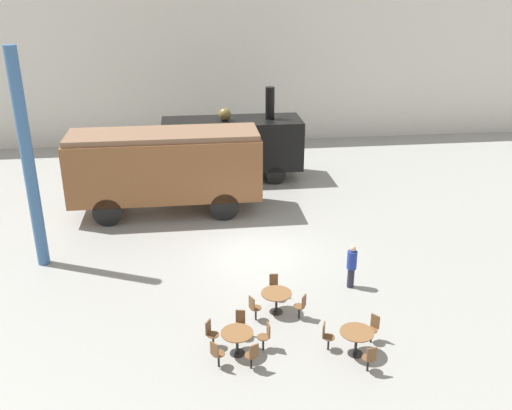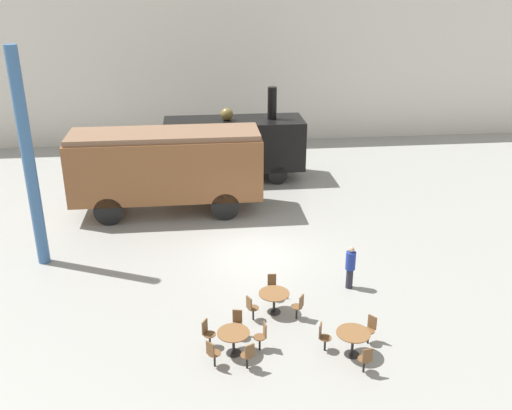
{
  "view_description": "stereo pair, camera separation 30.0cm",
  "coord_description": "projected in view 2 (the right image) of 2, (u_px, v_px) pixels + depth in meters",
  "views": [
    {
      "loc": [
        -2.41,
        -19.73,
        10.27
      ],
      "look_at": [
        0.17,
        1.0,
        1.6
      ],
      "focal_mm": 40.0,
      "sensor_mm": 36.0,
      "label": 1
    },
    {
      "loc": [
        -2.11,
        -19.76,
        10.27
      ],
      "look_at": [
        0.17,
        1.0,
        1.6
      ],
      "focal_mm": 40.0,
      "sensor_mm": 36.0,
      "label": 2
    }
  ],
  "objects": [
    {
      "name": "cafe_table_mid",
      "position": [
        274.0,
        296.0,
        18.2
      ],
      "size": [
        0.99,
        0.99,
        0.71
      ],
      "color": "black",
      "rests_on": "ground_plane"
    },
    {
      "name": "passenger_coach_wooden",
      "position": [
        166.0,
        165.0,
        25.2
      ],
      "size": [
        8.37,
        2.58,
        3.76
      ],
      "color": "brown",
      "rests_on": "ground_plane"
    },
    {
      "name": "visitor_person",
      "position": [
        350.0,
        266.0,
        19.53
      ],
      "size": [
        0.34,
        0.34,
        1.59
      ],
      "color": "#262633",
      "rests_on": "ground_plane"
    },
    {
      "name": "cafe_chair_1",
      "position": [
        366.0,
        358.0,
        15.43
      ],
      "size": [
        0.36,
        0.37,
        0.87
      ],
      "rotation": [
        0.0,
        0.0,
        8.0
      ],
      "color": "black",
      "rests_on": "ground_plane"
    },
    {
      "name": "cafe_chair_5",
      "position": [
        251.0,
        307.0,
        17.8
      ],
      "size": [
        0.4,
        0.39,
        0.87
      ],
      "rotation": [
        0.0,
        0.0,
        13.03
      ],
      "color": "black",
      "rests_on": "ground_plane"
    },
    {
      "name": "cafe_chair_10",
      "position": [
        237.0,
        322.0,
        17.04
      ],
      "size": [
        0.36,
        0.38,
        0.87
      ],
      "rotation": [
        0.0,
        0.0,
        10.79
      ],
      "color": "black",
      "rests_on": "ground_plane"
    },
    {
      "name": "backdrop_wall",
      "position": [
        227.0,
        70.0,
        35.02
      ],
      "size": [
        44.0,
        0.15,
        9.0
      ],
      "color": "silver",
      "rests_on": "ground_plane"
    },
    {
      "name": "cafe_chair_2",
      "position": [
        370.0,
        328.0,
        16.76
      ],
      "size": [
        0.41,
        0.4,
        0.87
      ],
      "rotation": [
        0.0,
        0.0,
        10.1
      ],
      "color": "black",
      "rests_on": "ground_plane"
    },
    {
      "name": "cafe_chair_9",
      "position": [
        262.0,
        335.0,
        16.43
      ],
      "size": [
        0.37,
        0.36,
        0.87
      ],
      "rotation": [
        0.0,
        0.0,
        9.54
      ],
      "color": "black",
      "rests_on": "ground_plane"
    },
    {
      "name": "cafe_chair_4",
      "position": [
        272.0,
        285.0,
        19.03
      ],
      "size": [
        0.36,
        0.36,
        0.87
      ],
      "rotation": [
        0.0,
        0.0,
        10.94
      ],
      "color": "black",
      "rests_on": "ground_plane"
    },
    {
      "name": "ground_plane",
      "position": [
        255.0,
        253.0,
        22.29
      ],
      "size": [
        80.0,
        80.0,
        0.0
      ],
      "primitive_type": "plane",
      "color": "gray"
    },
    {
      "name": "steam_locomotive",
      "position": [
        235.0,
        143.0,
        29.51
      ],
      "size": [
        7.12,
        2.48,
        4.78
      ],
      "color": "black",
      "rests_on": "ground_plane"
    },
    {
      "name": "cafe_chair_0",
      "position": [
        323.0,
        335.0,
        16.41
      ],
      "size": [
        0.39,
        0.38,
        0.87
      ],
      "rotation": [
        0.0,
        0.0,
        5.91
      ],
      "color": "black",
      "rests_on": "ground_plane"
    },
    {
      "name": "cafe_chair_3",
      "position": [
        299.0,
        305.0,
        17.87
      ],
      "size": [
        0.4,
        0.4,
        0.87
      ],
      "rotation": [
        0.0,
        0.0,
        8.84
      ],
      "color": "black",
      "rests_on": "ground_plane"
    },
    {
      "name": "cafe_chair_7",
      "position": [
        212.0,
        352.0,
        15.68
      ],
      "size": [
        0.4,
        0.4,
        0.87
      ],
      "rotation": [
        0.0,
        0.0,
        7.02
      ],
      "color": "black",
      "rests_on": "ground_plane"
    },
    {
      "name": "support_pillar",
      "position": [
        29.0,
        161.0,
        20.08
      ],
      "size": [
        0.44,
        0.44,
        8.0
      ],
      "color": "#386093",
      "rests_on": "ground_plane"
    },
    {
      "name": "cafe_chair_8",
      "position": [
        248.0,
        354.0,
        15.59
      ],
      "size": [
        0.38,
        0.4,
        0.87
      ],
      "rotation": [
        0.0,
        0.0,
        8.28
      ],
      "color": "black",
      "rests_on": "ground_plane"
    },
    {
      "name": "cafe_chair_6",
      "position": [
        207.0,
        332.0,
        16.57
      ],
      "size": [
        0.4,
        0.39,
        0.87
      ],
      "rotation": [
        0.0,
        0.0,
        5.77
      ],
      "color": "black",
      "rests_on": "ground_plane"
    },
    {
      "name": "cafe_table_near",
      "position": [
        353.0,
        337.0,
        16.16
      ],
      "size": [
        0.97,
        0.97,
        0.76
      ],
      "color": "black",
      "rests_on": "ground_plane"
    },
    {
      "name": "cafe_table_far",
      "position": [
        233.0,
        336.0,
        16.23
      ],
      "size": [
        0.94,
        0.94,
        0.72
      ],
      "color": "black",
      "rests_on": "ground_plane"
    }
  ]
}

